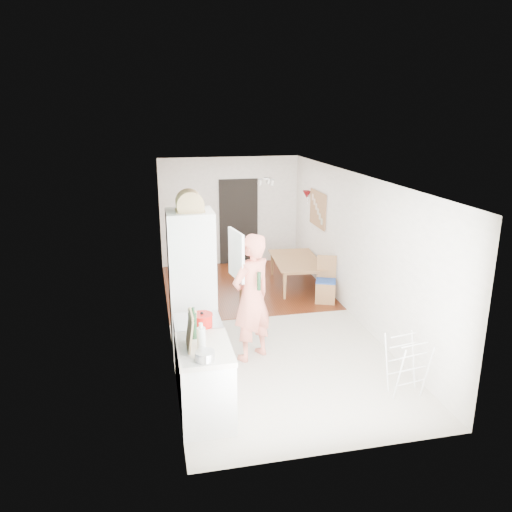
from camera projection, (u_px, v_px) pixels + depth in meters
name	position (u px, v px, depth m)	size (l,w,h in m)	color
room_shell	(264.00, 252.00, 8.24)	(3.20, 7.00, 2.50)	white
floor	(264.00, 322.00, 8.60)	(3.20, 7.00, 0.01)	beige
wood_floor_overlay	(244.00, 286.00, 10.33)	(3.20, 3.30, 0.01)	#60240C
sage_wall_panel	(172.00, 256.00, 5.88)	(0.02, 3.00, 1.30)	gray
tile_splashback	(178.00, 330.00, 5.56)	(0.02, 1.90, 0.50)	black
doorway_recess	(239.00, 222.00, 11.62)	(0.90, 0.04, 2.00)	black
base_cabinet	(205.00, 384.00, 5.82)	(0.60, 0.90, 0.86)	white
worktop	(204.00, 349.00, 5.69)	(0.62, 0.92, 0.06)	white
range_cooker	(199.00, 354.00, 6.52)	(0.60, 0.60, 0.88)	white
cooker_top	(197.00, 322.00, 6.39)	(0.60, 0.60, 0.04)	#B9B9BC
fridge_housing	(192.00, 283.00, 7.30)	(0.66, 0.66, 2.15)	white
fridge_door	(236.00, 255.00, 7.01)	(0.56, 0.04, 0.70)	white
fridge_interior	(212.00, 250.00, 7.23)	(0.02, 0.52, 0.66)	white
pinboard	(318.00, 209.00, 10.26)	(0.03, 0.90, 0.70)	tan
pinboard_frame	(317.00, 209.00, 10.26)	(0.01, 0.94, 0.74)	olive
wall_sconce	(307.00, 194.00, 10.81)	(0.18, 0.18, 0.16)	maroon
person	(252.00, 286.00, 7.06)	(0.81, 0.53, 2.21)	#F7836B
dining_table	(297.00, 275.00, 10.28)	(1.39, 0.78, 0.49)	olive
dining_chair	(326.00, 280.00, 9.36)	(0.37, 0.37, 0.87)	olive
stool	(249.00, 293.00, 9.38)	(0.31, 0.31, 0.41)	olive
grey_drape	(248.00, 278.00, 9.29)	(0.41, 0.41, 0.18)	slate
drying_rack	(407.00, 366.00, 6.32)	(0.40, 0.36, 0.77)	white
bread_bin	(190.00, 204.00, 6.94)	(0.40, 0.38, 0.21)	tan
red_casserole	(202.00, 320.00, 6.20)	(0.27, 0.27, 0.16)	red
steel_pan	(205.00, 356.00, 5.35)	(0.21, 0.21, 0.11)	#B9B9BC
held_bottle	(259.00, 281.00, 6.86)	(0.06, 0.06, 0.26)	#1A3E21
bottle_a	(194.00, 326.00, 5.84)	(0.07, 0.07, 0.31)	#1A3E21
bottle_b	(192.00, 325.00, 5.92)	(0.06, 0.06, 0.28)	#1A3E21
bottle_c	(201.00, 338.00, 5.61)	(0.10, 0.10, 0.24)	beige
pepper_mill_front	(191.00, 320.00, 6.13)	(0.06, 0.06, 0.22)	tan
pepper_mill_back	(195.00, 322.00, 6.09)	(0.05, 0.05, 0.20)	tan
chopping_boards	(190.00, 331.00, 5.57)	(0.04, 0.31, 0.42)	tan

